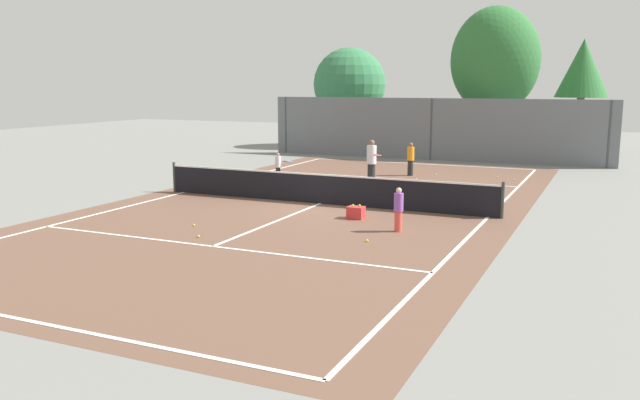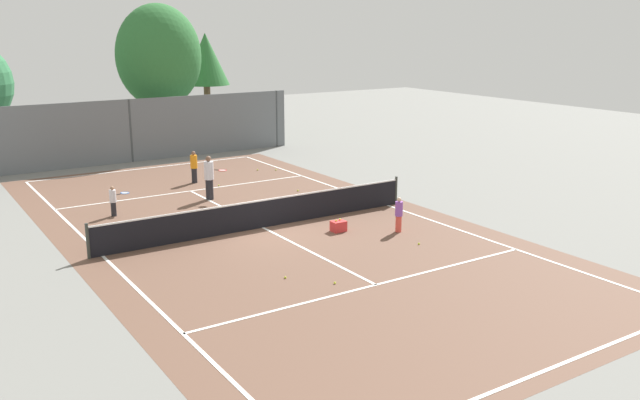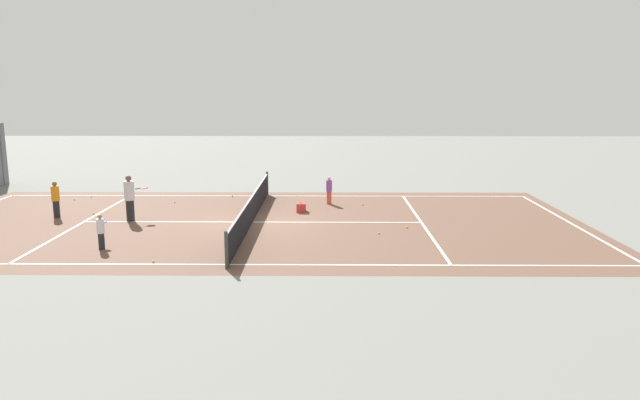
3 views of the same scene
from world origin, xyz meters
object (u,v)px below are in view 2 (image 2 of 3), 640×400
(player_1, at_px, (194,167))
(tennis_ball_8, at_px, (335,283))
(tennis_ball_9, at_px, (298,191))
(tennis_ball_0, at_px, (210,177))
(tennis_ball_1, at_px, (285,277))
(ball_crate, at_px, (338,226))
(tennis_ball_2, at_px, (360,197))
(tennis_ball_4, at_px, (219,185))
(tennis_ball_5, at_px, (258,170))
(tennis_ball_6, at_px, (89,235))
(tennis_ball_7, at_px, (419,244))
(player_0, at_px, (209,177))
(player_2, at_px, (399,214))
(tennis_ball_3, at_px, (276,170))
(player_3, at_px, (114,200))

(player_1, bearing_deg, tennis_ball_8, -96.99)
(tennis_ball_8, relative_size, tennis_ball_9, 1.00)
(tennis_ball_0, relative_size, tennis_ball_1, 1.00)
(ball_crate, distance_m, tennis_ball_2, 4.76)
(ball_crate, relative_size, tennis_ball_2, 7.26)
(tennis_ball_0, relative_size, tennis_ball_4, 1.00)
(tennis_ball_2, bearing_deg, tennis_ball_5, 97.85)
(tennis_ball_4, distance_m, tennis_ball_9, 3.60)
(tennis_ball_6, xyz_separation_m, tennis_ball_7, (8.58, -6.63, 0.00))
(tennis_ball_0, height_order, tennis_ball_5, same)
(tennis_ball_1, distance_m, tennis_ball_9, 10.21)
(player_0, height_order, tennis_ball_9, player_0)
(player_2, relative_size, tennis_ball_2, 18.23)
(tennis_ball_7, bearing_deg, tennis_ball_4, 99.81)
(tennis_ball_3, relative_size, tennis_ball_6, 1.00)
(player_3, xyz_separation_m, tennis_ball_6, (-1.47, -2.05, -0.56))
(ball_crate, xyz_separation_m, tennis_ball_9, (1.83, 5.67, -0.15))
(player_2, xyz_separation_m, tennis_ball_1, (-5.43, -1.72, -0.58))
(tennis_ball_4, height_order, tennis_ball_6, same)
(tennis_ball_7, bearing_deg, tennis_ball_1, -177.06)
(tennis_ball_3, xyz_separation_m, tennis_ball_8, (-5.99, -13.84, 0.00))
(tennis_ball_3, relative_size, tennis_ball_4, 1.00)
(tennis_ball_0, xyz_separation_m, tennis_ball_7, (1.53, -12.72, 0.00))
(tennis_ball_2, relative_size, tennis_ball_3, 1.00)
(player_0, distance_m, tennis_ball_9, 3.85)
(ball_crate, bearing_deg, tennis_ball_0, 91.20)
(tennis_ball_2, height_order, tennis_ball_9, same)
(player_1, relative_size, tennis_ball_6, 21.62)
(tennis_ball_4, bearing_deg, tennis_ball_8, -100.45)
(tennis_ball_5, bearing_deg, player_2, -93.61)
(tennis_ball_2, xyz_separation_m, tennis_ball_9, (-1.53, 2.31, 0.00))
(player_0, relative_size, tennis_ball_0, 26.87)
(ball_crate, distance_m, tennis_ball_7, 2.93)
(player_0, bearing_deg, ball_crate, -73.97)
(tennis_ball_4, xyz_separation_m, tennis_ball_5, (2.97, 2.01, 0.00))
(tennis_ball_9, bearing_deg, player_3, 176.98)
(player_2, height_order, tennis_ball_3, player_2)
(tennis_ball_4, bearing_deg, ball_crate, -86.07)
(tennis_ball_5, distance_m, tennis_ball_9, 4.72)
(player_3, distance_m, tennis_ball_2, 9.56)
(tennis_ball_1, xyz_separation_m, tennis_ball_8, (0.91, -1.09, 0.00))
(tennis_ball_5, bearing_deg, tennis_ball_2, -82.15)
(tennis_ball_2, distance_m, tennis_ball_4, 6.36)
(tennis_ball_4, xyz_separation_m, tennis_ball_7, (1.90, -10.96, 0.00))
(player_3, relative_size, tennis_ball_3, 17.03)
(tennis_ball_3, bearing_deg, tennis_ball_5, 147.00)
(player_2, relative_size, tennis_ball_4, 18.23)
(tennis_ball_6, bearing_deg, tennis_ball_5, 33.26)
(tennis_ball_0, height_order, tennis_ball_9, same)
(tennis_ball_2, bearing_deg, tennis_ball_9, 123.54)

